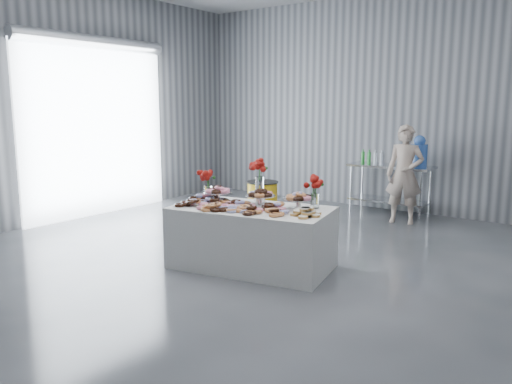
# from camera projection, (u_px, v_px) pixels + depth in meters

# --- Properties ---
(ground) EXTENTS (9.00, 9.00, 0.00)m
(ground) POSITION_uv_depth(u_px,v_px,m) (233.00, 268.00, 6.12)
(ground) COLOR #3A3D42
(ground) RESTS_ON ground
(room_walls) EXTENTS (8.04, 9.04, 4.02)m
(room_walls) POSITION_uv_depth(u_px,v_px,m) (217.00, 48.00, 5.87)
(room_walls) COLOR gray
(room_walls) RESTS_ON ground
(display_table) EXTENTS (2.06, 1.36, 0.75)m
(display_table) POSITION_uv_depth(u_px,v_px,m) (252.00, 237.00, 6.10)
(display_table) COLOR white
(display_table) RESTS_ON ground
(prep_table) EXTENTS (1.50, 0.60, 0.90)m
(prep_table) POSITION_uv_depth(u_px,v_px,m) (390.00, 180.00, 9.05)
(prep_table) COLOR silver
(prep_table) RESTS_ON ground
(donut_mounds) EXTENTS (1.93, 1.14, 0.09)m
(donut_mounds) POSITION_uv_depth(u_px,v_px,m) (249.00, 205.00, 5.99)
(donut_mounds) COLOR #D28B4C
(donut_mounds) RESTS_ON display_table
(cake_stand_left) EXTENTS (0.36, 0.36, 0.17)m
(cake_stand_left) POSITION_uv_depth(u_px,v_px,m) (218.00, 191.00, 6.37)
(cake_stand_left) COLOR silver
(cake_stand_left) RESTS_ON display_table
(cake_stand_mid) EXTENTS (0.36, 0.36, 0.17)m
(cake_stand_mid) POSITION_uv_depth(u_px,v_px,m) (260.00, 194.00, 6.13)
(cake_stand_mid) COLOR silver
(cake_stand_mid) RESTS_ON display_table
(cake_stand_right) EXTENTS (0.36, 0.36, 0.17)m
(cake_stand_right) POSITION_uv_depth(u_px,v_px,m) (299.00, 198.00, 5.92)
(cake_stand_right) COLOR silver
(cake_stand_right) RESTS_ON display_table
(danish_pile) EXTENTS (0.48, 0.48, 0.11)m
(danish_pile) POSITION_uv_depth(u_px,v_px,m) (306.00, 211.00, 5.58)
(danish_pile) COLOR silver
(danish_pile) RESTS_ON display_table
(bouquet_left) EXTENTS (0.26, 0.26, 0.42)m
(bouquet_left) POSITION_uv_depth(u_px,v_px,m) (208.00, 177.00, 6.52)
(bouquet_left) COLOR white
(bouquet_left) RESTS_ON display_table
(bouquet_right) EXTENTS (0.26, 0.26, 0.42)m
(bouquet_right) POSITION_uv_depth(u_px,v_px,m) (315.00, 184.00, 5.96)
(bouquet_right) COLOR white
(bouquet_right) RESTS_ON display_table
(bouquet_center) EXTENTS (0.26, 0.26, 0.57)m
(bouquet_center) POSITION_uv_depth(u_px,v_px,m) (260.00, 173.00, 6.30)
(bouquet_center) COLOR silver
(bouquet_center) RESTS_ON display_table
(water_jug) EXTENTS (0.28, 0.28, 0.55)m
(water_jug) POSITION_uv_depth(u_px,v_px,m) (419.00, 153.00, 8.67)
(water_jug) COLOR #437DE7
(water_jug) RESTS_ON prep_table
(drink_bottles) EXTENTS (0.54, 0.08, 0.27)m
(drink_bottles) POSITION_uv_depth(u_px,v_px,m) (372.00, 157.00, 9.09)
(drink_bottles) COLOR #268C33
(drink_bottles) RESTS_ON prep_table
(person) EXTENTS (0.67, 0.51, 1.65)m
(person) POSITION_uv_depth(u_px,v_px,m) (405.00, 174.00, 8.33)
(person) COLOR #CC8C93
(person) RESTS_ON ground
(trash_barrel) EXTENTS (0.54, 0.54, 0.70)m
(trash_barrel) POSITION_uv_depth(u_px,v_px,m) (262.00, 202.00, 8.47)
(trash_barrel) COLOR yellow
(trash_barrel) RESTS_ON ground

